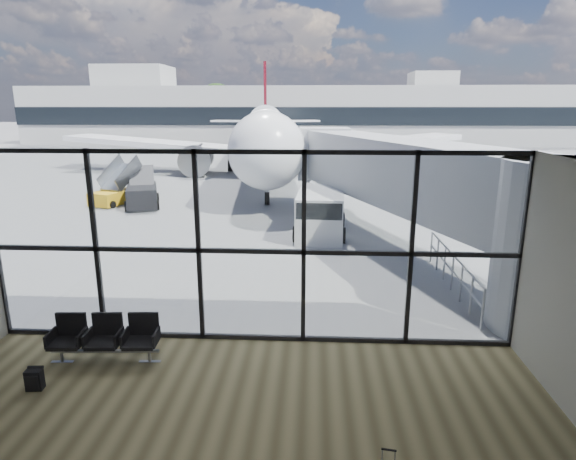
# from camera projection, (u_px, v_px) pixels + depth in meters

# --- Properties ---
(ground) EXTENTS (220.00, 220.00, 0.00)m
(ground) POSITION_uv_depth(u_px,v_px,m) (301.00, 159.00, 50.14)
(ground) COLOR slate
(ground) RESTS_ON ground
(lounge_shell) EXTENTS (12.02, 8.01, 4.51)m
(lounge_shell) POSITION_uv_depth(u_px,v_px,m) (202.00, 327.00, 6.17)
(lounge_shell) COLOR brown
(lounge_shell) RESTS_ON ground
(glass_curtain_wall) EXTENTS (12.10, 0.12, 4.50)m
(glass_curtain_wall) POSITION_uv_depth(u_px,v_px,m) (251.00, 249.00, 10.91)
(glass_curtain_wall) COLOR white
(glass_curtain_wall) RESTS_ON ground
(jet_bridge) EXTENTS (8.00, 16.50, 4.33)m
(jet_bridge) POSITION_uv_depth(u_px,v_px,m) (411.00, 181.00, 17.36)
(jet_bridge) COLOR #9EA0A3
(jet_bridge) RESTS_ON ground
(apron_railing) EXTENTS (0.06, 5.46, 1.11)m
(apron_railing) POSITION_uv_depth(u_px,v_px,m) (453.00, 267.00, 14.38)
(apron_railing) COLOR gray
(apron_railing) RESTS_ON ground
(far_terminal) EXTENTS (80.00, 12.20, 11.00)m
(far_terminal) POSITION_uv_depth(u_px,v_px,m) (301.00, 114.00, 70.35)
(far_terminal) COLOR #A7A6A2
(far_terminal) RESTS_ON ground
(tree_0) EXTENTS (4.95, 4.95, 7.12)m
(tree_0) POSITION_uv_depth(u_px,v_px,m) (44.00, 110.00, 82.27)
(tree_0) COLOR #382619
(tree_0) RESTS_ON ground
(tree_1) EXTENTS (5.61, 5.61, 8.07)m
(tree_1) POSITION_uv_depth(u_px,v_px,m) (78.00, 106.00, 81.80)
(tree_1) COLOR #382619
(tree_1) RESTS_ON ground
(tree_2) EXTENTS (6.27, 6.27, 9.03)m
(tree_2) POSITION_uv_depth(u_px,v_px,m) (112.00, 103.00, 81.33)
(tree_2) COLOR #382619
(tree_2) RESTS_ON ground
(tree_3) EXTENTS (4.95, 4.95, 7.12)m
(tree_3) POSITION_uv_depth(u_px,v_px,m) (147.00, 110.00, 81.32)
(tree_3) COLOR #382619
(tree_3) RESTS_ON ground
(tree_4) EXTENTS (5.61, 5.61, 8.07)m
(tree_4) POSITION_uv_depth(u_px,v_px,m) (182.00, 106.00, 80.85)
(tree_4) COLOR #382619
(tree_4) RESTS_ON ground
(tree_5) EXTENTS (6.27, 6.27, 9.03)m
(tree_5) POSITION_uv_depth(u_px,v_px,m) (217.00, 103.00, 80.38)
(tree_5) COLOR #382619
(tree_5) RESTS_ON ground
(seating_row) EXTENTS (2.32, 0.78, 1.03)m
(seating_row) POSITION_uv_depth(u_px,v_px,m) (106.00, 335.00, 10.43)
(seating_row) COLOR gray
(seating_row) RESTS_ON ground
(backpack) EXTENTS (0.32, 0.30, 0.46)m
(backpack) POSITION_uv_depth(u_px,v_px,m) (34.00, 380.00, 9.37)
(backpack) COLOR black
(backpack) RESTS_ON ground
(airliner) EXTENTS (34.29, 39.84, 10.27)m
(airliner) POSITION_uv_depth(u_px,v_px,m) (266.00, 133.00, 41.02)
(airliner) COLOR white
(airliner) RESTS_ON ground
(service_van) EXTENTS (2.28, 4.42, 1.89)m
(service_van) POSITION_uv_depth(u_px,v_px,m) (320.00, 213.00, 20.55)
(service_van) COLOR silver
(service_van) RESTS_ON ground
(belt_loader) EXTENTS (2.71, 4.55, 1.99)m
(belt_loader) POSITION_uv_depth(u_px,v_px,m) (142.00, 194.00, 26.53)
(belt_loader) COLOR black
(belt_loader) RESTS_ON ground
(mobile_stairs) EXTENTS (2.28, 3.27, 2.10)m
(mobile_stairs) POSITION_uv_depth(u_px,v_px,m) (114.00, 195.00, 27.15)
(mobile_stairs) COLOR yellow
(mobile_stairs) RESTS_ON ground
(traffic_cone_a) EXTENTS (0.40, 0.40, 0.57)m
(traffic_cone_a) POSITION_uv_depth(u_px,v_px,m) (310.00, 221.00, 21.96)
(traffic_cone_a) COLOR red
(traffic_cone_a) RESTS_ON ground
(traffic_cone_c) EXTENTS (0.40, 0.40, 0.58)m
(traffic_cone_c) POSITION_uv_depth(u_px,v_px,m) (376.00, 198.00, 27.57)
(traffic_cone_c) COLOR #FF620D
(traffic_cone_c) RESTS_ON ground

